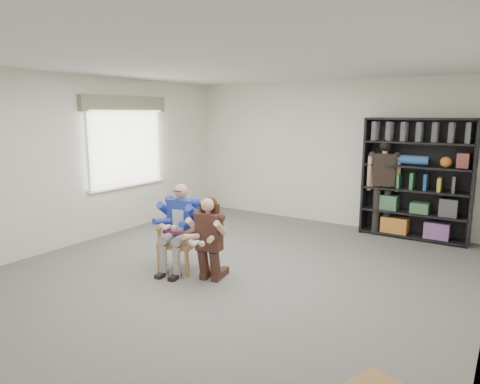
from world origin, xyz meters
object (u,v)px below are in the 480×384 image
Objects in this scene: standing_man at (383,187)px; seated_man at (180,227)px; armchair at (180,237)px; kneeling_woman at (208,240)px; bookshelf at (416,179)px.

seated_man is at bearing -135.65° from standing_man.
standing_man reaches higher than armchair.
kneeling_woman is at bearing -21.57° from armchair.
seated_man is 4.21m from bookshelf.
armchair is 0.84× the size of kneeling_woman.
bookshelf is (1.83, 3.55, 0.49)m from kneeling_woman.
armchair is 0.45× the size of bookshelf.
seated_man is at bearing 158.43° from kneeling_woman.
kneeling_woman is at bearing -21.57° from seated_man.
seated_man reaches higher than armchair.
standing_man is at bearing 50.90° from seated_man.
bookshelf is at bearing 45.06° from armchair.
kneeling_woman is at bearing -126.87° from standing_man.
bookshelf reaches higher than kneeling_woman.
kneeling_woman is at bearing -117.23° from bookshelf.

